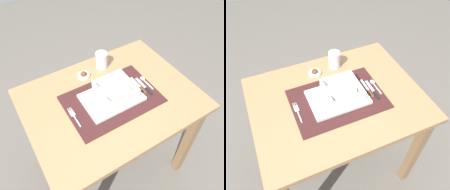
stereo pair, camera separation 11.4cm
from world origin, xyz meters
TOP-DOWN VIEW (x-y plane):
  - ground_plane at (0.00, 0.00)m, footprint 6.00×6.00m
  - dining_table at (0.00, 0.00)m, footprint 0.87×0.67m
  - placemat at (0.00, -0.01)m, footprint 0.47×0.32m
  - serving_plate at (0.00, -0.01)m, footprint 0.29×0.20m
  - porridge_bowl at (0.03, 0.00)m, footprint 0.18×0.18m
  - fork at (-0.21, -0.01)m, footprint 0.02×0.13m
  - spoon at (0.22, 0.01)m, footprint 0.02×0.11m
  - butter_knife at (0.19, -0.04)m, footprint 0.01×0.14m
  - bread_knife at (0.17, -0.02)m, footprint 0.01×0.14m
  - drinking_glass at (0.08, 0.23)m, footprint 0.07×0.07m
  - condiment_saucer at (-0.04, 0.22)m, footprint 0.07×0.07m

SIDE VIEW (x-z plane):
  - ground_plane at x=0.00m, z-range 0.00..0.00m
  - dining_table at x=0.00m, z-range 0.25..0.98m
  - placemat at x=0.00m, z-range 0.73..0.74m
  - fork at x=-0.21m, z-range 0.74..0.74m
  - butter_knife at x=0.19m, z-range 0.74..0.74m
  - bread_knife at x=0.17m, z-range 0.74..0.74m
  - spoon at x=0.22m, z-range 0.73..0.75m
  - condiment_saucer at x=-0.04m, z-range 0.72..0.76m
  - serving_plate at x=0.00m, z-range 0.74..0.75m
  - porridge_bowl at x=0.03m, z-range 0.75..0.80m
  - drinking_glass at x=0.08m, z-range 0.73..0.82m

